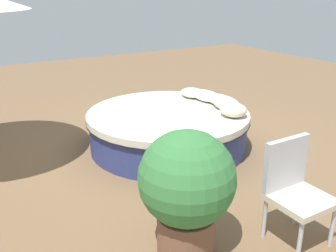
{
  "coord_description": "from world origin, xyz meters",
  "views": [
    {
      "loc": [
        4.54,
        -2.74,
        2.28
      ],
      "look_at": [
        0.0,
        0.0,
        0.33
      ],
      "focal_mm": 40.67,
      "sensor_mm": 36.0,
      "label": 1
    }
  ],
  "objects_px": {
    "throw_pillow_3": "(206,96)",
    "throw_pillow_1": "(226,103)",
    "throw_pillow_2": "(220,100)",
    "patio_chair": "(294,185)",
    "round_bed": "(168,129)",
    "throw_pillow_0": "(233,110)",
    "planter": "(187,186)",
    "throw_pillow_4": "(193,93)"
  },
  "relations": [
    {
      "from": "planter",
      "to": "throw_pillow_3",
      "type": "bearing_deg",
      "value": 140.32
    },
    {
      "from": "throw_pillow_1",
      "to": "throw_pillow_3",
      "type": "distance_m",
      "value": 0.56
    },
    {
      "from": "round_bed",
      "to": "throw_pillow_4",
      "type": "xyz_separation_m",
      "value": [
        -0.48,
        0.77,
        0.34
      ]
    },
    {
      "from": "throw_pillow_2",
      "to": "round_bed",
      "type": "bearing_deg",
      "value": -95.77
    },
    {
      "from": "patio_chair",
      "to": "throw_pillow_0",
      "type": "bearing_deg",
      "value": -114.32
    },
    {
      "from": "throw_pillow_2",
      "to": "throw_pillow_0",
      "type": "bearing_deg",
      "value": -19.63
    },
    {
      "from": "round_bed",
      "to": "patio_chair",
      "type": "relative_size",
      "value": 2.44
    },
    {
      "from": "throw_pillow_2",
      "to": "planter",
      "type": "relative_size",
      "value": 0.42
    },
    {
      "from": "throw_pillow_1",
      "to": "throw_pillow_0",
      "type": "bearing_deg",
      "value": -19.79
    },
    {
      "from": "throw_pillow_4",
      "to": "throw_pillow_2",
      "type": "bearing_deg",
      "value": 11.82
    },
    {
      "from": "round_bed",
      "to": "throw_pillow_2",
      "type": "xyz_separation_m",
      "value": [
        0.09,
        0.88,
        0.34
      ]
    },
    {
      "from": "throw_pillow_3",
      "to": "throw_pillow_4",
      "type": "relative_size",
      "value": 1.24
    },
    {
      "from": "round_bed",
      "to": "planter",
      "type": "height_order",
      "value": "planter"
    },
    {
      "from": "patio_chair",
      "to": "planter",
      "type": "bearing_deg",
      "value": -20.25
    },
    {
      "from": "throw_pillow_1",
      "to": "throw_pillow_4",
      "type": "xyz_separation_m",
      "value": [
        -0.84,
        -0.02,
        -0.03
      ]
    },
    {
      "from": "throw_pillow_3",
      "to": "planter",
      "type": "distance_m",
      "value": 3.02
    },
    {
      "from": "throw_pillow_1",
      "to": "throw_pillow_3",
      "type": "bearing_deg",
      "value": 175.38
    },
    {
      "from": "throw_pillow_3",
      "to": "patio_chair",
      "type": "bearing_deg",
      "value": -19.96
    },
    {
      "from": "round_bed",
      "to": "throw_pillow_0",
      "type": "relative_size",
      "value": 5.88
    },
    {
      "from": "throw_pillow_1",
      "to": "throw_pillow_2",
      "type": "distance_m",
      "value": 0.29
    },
    {
      "from": "throw_pillow_0",
      "to": "planter",
      "type": "relative_size",
      "value": 0.35
    },
    {
      "from": "throw_pillow_2",
      "to": "patio_chair",
      "type": "bearing_deg",
      "value": -23.15
    },
    {
      "from": "planter",
      "to": "throw_pillow_1",
      "type": "bearing_deg",
      "value": 133.22
    },
    {
      "from": "throw_pillow_3",
      "to": "throw_pillow_1",
      "type": "bearing_deg",
      "value": -4.62
    },
    {
      "from": "throw_pillow_3",
      "to": "throw_pillow_0",
      "type": "bearing_deg",
      "value": -9.98
    },
    {
      "from": "round_bed",
      "to": "throw_pillow_3",
      "type": "relative_size",
      "value": 4.29
    },
    {
      "from": "throw_pillow_1",
      "to": "throw_pillow_3",
      "type": "xyz_separation_m",
      "value": [
        -0.55,
        0.04,
        -0.02
      ]
    },
    {
      "from": "throw_pillow_1",
      "to": "round_bed",
      "type": "bearing_deg",
      "value": -114.59
    },
    {
      "from": "throw_pillow_3",
      "to": "planter",
      "type": "bearing_deg",
      "value": -39.68
    },
    {
      "from": "throw_pillow_0",
      "to": "planter",
      "type": "distance_m",
      "value": 2.31
    },
    {
      "from": "throw_pillow_1",
      "to": "throw_pillow_3",
      "type": "relative_size",
      "value": 0.96
    },
    {
      "from": "throw_pillow_1",
      "to": "planter",
      "type": "height_order",
      "value": "planter"
    },
    {
      "from": "throw_pillow_0",
      "to": "throw_pillow_1",
      "type": "distance_m",
      "value": 0.31
    },
    {
      "from": "planter",
      "to": "patio_chair",
      "type": "bearing_deg",
      "value": 69.88
    },
    {
      "from": "round_bed",
      "to": "patio_chair",
      "type": "xyz_separation_m",
      "value": [
        2.48,
        -0.14,
        0.28
      ]
    },
    {
      "from": "round_bed",
      "to": "throw_pillow_4",
      "type": "height_order",
      "value": "throw_pillow_4"
    },
    {
      "from": "round_bed",
      "to": "planter",
      "type": "xyz_separation_m",
      "value": [
        2.13,
        -1.09,
        0.37
      ]
    },
    {
      "from": "throw_pillow_3",
      "to": "planter",
      "type": "relative_size",
      "value": 0.48
    },
    {
      "from": "patio_chair",
      "to": "planter",
      "type": "xyz_separation_m",
      "value": [
        -0.35,
        -0.96,
        0.09
      ]
    },
    {
      "from": "round_bed",
      "to": "throw_pillow_4",
      "type": "bearing_deg",
      "value": 121.89
    },
    {
      "from": "throw_pillow_2",
      "to": "throw_pillow_4",
      "type": "distance_m",
      "value": 0.58
    },
    {
      "from": "throw_pillow_4",
      "to": "planter",
      "type": "xyz_separation_m",
      "value": [
        2.6,
        -1.86,
        0.03
      ]
    }
  ]
}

